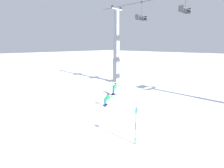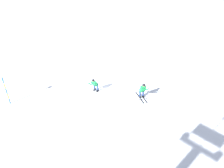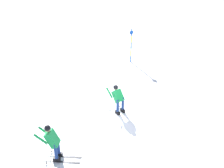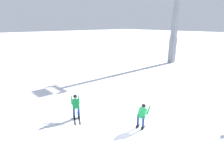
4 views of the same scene
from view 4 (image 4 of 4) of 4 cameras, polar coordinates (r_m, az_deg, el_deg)
ground_plane at (r=11.25m, az=4.13°, el=-13.53°), size 260.00×260.00×0.00m
skier_carving_main at (r=11.22m, az=9.09°, el=-9.06°), size 1.84×1.05×1.56m
lift_tower_far at (r=30.36m, az=18.31°, el=15.40°), size 0.82×2.65×11.96m
skier_distant_uphill at (r=12.35m, az=-10.89°, el=-6.19°), size 1.23×1.76×1.65m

